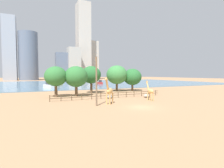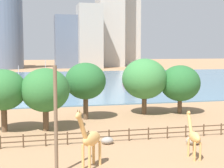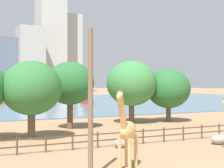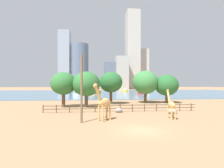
% 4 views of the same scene
% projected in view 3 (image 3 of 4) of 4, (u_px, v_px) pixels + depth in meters
% --- Properties ---
extents(ground_plane, '(400.00, 400.00, 0.00)m').
position_uv_depth(ground_plane, '(6.00, 102.00, 90.02)').
color(ground_plane, '#9E7551').
extents(harbor_water, '(180.00, 86.00, 0.20)m').
position_uv_depth(harbor_water, '(7.00, 103.00, 87.31)').
color(harbor_water, slate).
rests_on(harbor_water, ground).
extents(giraffe_tall, '(2.66, 2.77, 4.96)m').
position_uv_depth(giraffe_tall, '(127.00, 131.00, 20.72)').
color(giraffe_tall, tan).
rests_on(giraffe_tall, ground).
extents(utility_pole, '(0.28, 0.28, 8.25)m').
position_uv_depth(utility_pole, '(90.00, 103.00, 18.74)').
color(utility_pole, brown).
rests_on(utility_pole, ground).
extents(boulder_near_fence, '(1.23, 0.96, 0.72)m').
position_uv_depth(boulder_near_fence, '(121.00, 143.00, 27.66)').
color(boulder_near_fence, gray).
rests_on(boulder_near_fence, ground).
extents(boulder_by_pole, '(1.52, 1.10, 0.83)m').
position_uv_depth(boulder_by_pole, '(219.00, 139.00, 29.20)').
color(boulder_by_pole, gray).
rests_on(boulder_by_pole, ground).
extents(enclosure_fence, '(26.12, 0.14, 1.30)m').
position_uv_depth(enclosure_fence, '(123.00, 137.00, 28.45)').
color(enclosure_fence, '#4C3826').
rests_on(enclosure_fence, ground).
extents(tree_left_large, '(5.44, 5.44, 7.63)m').
position_uv_depth(tree_left_large, '(70.00, 83.00, 38.80)').
color(tree_left_large, brown).
rests_on(tree_left_large, ground).
extents(tree_right_tall, '(6.47, 6.47, 8.07)m').
position_uv_depth(tree_right_tall, '(132.00, 83.00, 44.07)').
color(tree_right_tall, brown).
rests_on(tree_right_tall, ground).
extents(tree_left_small, '(5.60, 5.60, 7.28)m').
position_uv_depth(tree_left_small, '(31.00, 88.00, 31.62)').
color(tree_left_small, brown).
rests_on(tree_left_small, ground).
extents(tree_right_small, '(5.83, 5.83, 7.09)m').
position_uv_depth(tree_right_small, '(168.00, 89.00, 45.70)').
color(tree_right_small, brown).
rests_on(tree_right_small, ground).
extents(boat_sailboat, '(3.44, 4.73, 1.97)m').
position_uv_depth(boat_sailboat, '(48.00, 97.00, 104.34)').
color(boat_sailboat, gold).
rests_on(boat_sailboat, harbor_water).
extents(boat_tug, '(2.17, 5.16, 4.54)m').
position_uv_depth(boat_tug, '(87.00, 101.00, 81.27)').
color(boat_tug, '#B22D28').
rests_on(boat_tug, harbor_water).
extents(skyline_tower_needle, '(12.58, 9.93, 25.69)m').
position_uv_depth(skyline_tower_needle, '(6.00, 66.00, 156.64)').
color(skyline_tower_needle, slate).
rests_on(skyline_tower_needle, ground).
extents(skyline_tower_glass, '(13.08, 15.82, 79.82)m').
position_uv_depth(skyline_tower_glass, '(51.00, 15.00, 176.73)').
color(skyline_tower_glass, '#B7B2A8').
rests_on(skyline_tower_glass, ground).
extents(skyline_block_left, '(10.92, 10.11, 42.59)m').
position_uv_depth(skyline_block_left, '(70.00, 53.00, 189.19)').
color(skyline_block_left, '#B7B2A8').
rests_on(skyline_block_left, ground).
extents(skyline_tower_short, '(11.50, 12.18, 30.78)m').
position_uv_depth(skyline_tower_short, '(31.00, 61.00, 157.78)').
color(skyline_tower_short, '#ADA89E').
rests_on(skyline_tower_short, ground).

